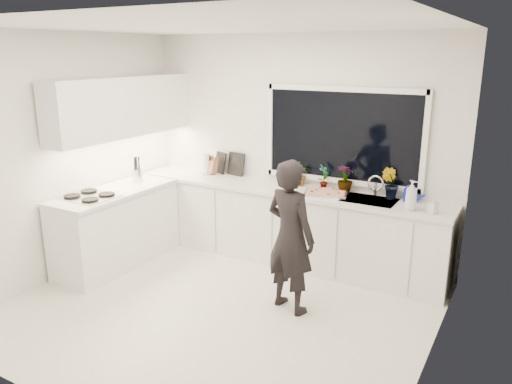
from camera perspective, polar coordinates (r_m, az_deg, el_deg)
The scene contains 25 objects.
floor at distance 5.15m, azimuth -4.43°, elevation -13.27°, with size 4.00×3.50×0.02m, color beige.
wall_back at distance 6.14m, azimuth 4.56°, elevation 5.07°, with size 4.00×0.02×2.70m, color white.
wall_left at distance 5.99m, azimuth -20.89°, elevation 3.81°, with size 0.02×3.50×2.70m, color white.
wall_right at distance 3.91m, azimuth 20.33°, elevation -2.10°, with size 0.02×3.50×2.70m, color white.
ceiling at distance 4.51m, azimuth -5.19°, elevation 18.57°, with size 4.00×3.50×0.02m, color white.
window at distance 5.85m, azimuth 9.80°, elevation 6.34°, with size 1.80×0.02×1.00m, color black.
base_cabinets_back at distance 6.11m, azimuth 3.12°, elevation -3.81°, with size 3.92×0.58×0.88m, color white.
base_cabinets_left at distance 6.21m, azimuth -15.59°, elevation -4.07°, with size 0.58×1.60×0.88m, color white.
countertop_back at distance 5.96m, azimuth 3.15°, elevation 0.33°, with size 3.94×0.62×0.04m, color silver.
countertop_left at distance 6.07m, azimuth -15.90°, elevation 0.02°, with size 0.62×1.60×0.04m, color silver.
upper_cabinets at distance 6.22m, azimuth -15.05°, elevation 9.39°, with size 0.34×2.10×0.70m, color white.
sink at distance 5.61m, azimuth 12.82°, elevation -1.37°, with size 0.58×0.42×0.14m, color silver.
faucet at distance 5.75m, azimuth 13.51°, elevation 0.67°, with size 0.03×0.03×0.22m, color silver.
stovetop at distance 5.85m, azimuth -18.49°, elevation -0.43°, with size 0.56×0.48×0.03m, color black.
person at distance 4.84m, azimuth 3.96°, elevation -5.12°, with size 0.56×0.37×1.53m, color black.
pizza_tray at distance 5.72m, azimuth 7.99°, elevation -0.11°, with size 0.47×0.35×0.03m, color #BCBCC1.
pizza at distance 5.71m, azimuth 8.00°, elevation 0.05°, with size 0.43×0.31×0.01m, color red.
watering_can at distance 5.63m, azimuth 17.17°, elevation -0.39°, with size 0.14×0.14×0.13m, color #141FC3.
paper_towel_roll at distance 6.62m, azimuth -5.79°, elevation 3.18°, with size 0.11×0.11×0.26m, color white.
knife_block at distance 6.62m, azimuth -5.09°, elevation 3.01°, with size 0.13×0.10×0.22m, color #A06C4A.
utensil_crock at distance 6.38m, azimuth -13.38°, elevation 1.89°, with size 0.13×0.13×0.16m, color silver.
picture_frame_large at distance 6.65m, azimuth -4.09°, elevation 3.37°, with size 0.22×0.02×0.28m, color black.
picture_frame_small at distance 6.52m, azimuth -2.29°, elevation 3.23°, with size 0.25×0.02×0.30m, color black.
herb_plants at distance 5.85m, azimuth 8.92°, elevation 1.60°, with size 1.37×0.29×0.34m.
soap_bottles at distance 5.30m, azimuth 17.76°, elevation -0.58°, with size 0.35×0.15×0.31m.
Camera 1 is at (2.56, -3.70, 2.49)m, focal length 35.00 mm.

